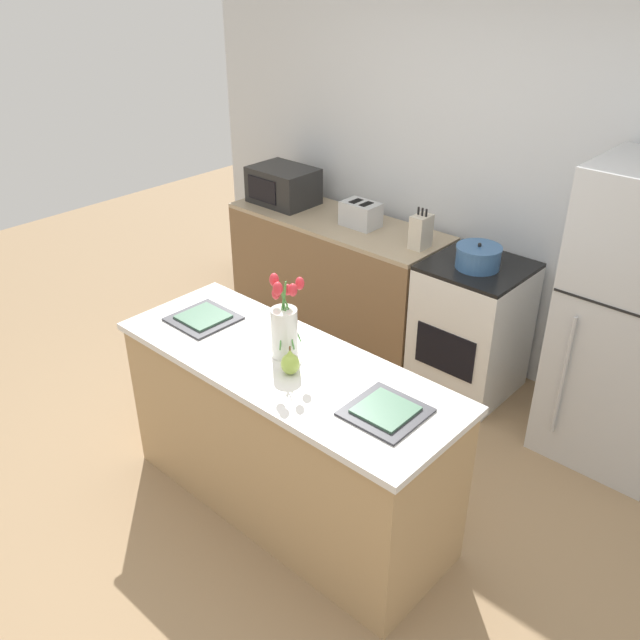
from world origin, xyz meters
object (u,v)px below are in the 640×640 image
refrigerator (633,322)px  pear_figurine (290,363)px  plate_setting_right (386,411)px  knife_block (421,232)px  flower_vase (284,326)px  toaster (361,214)px  stove_range (471,328)px  microwave (283,185)px  cooking_pot (478,257)px  plate_setting_left (204,318)px

refrigerator → pear_figurine: bearing=-120.1°
refrigerator → plate_setting_right: (-0.45, -1.60, 0.07)m
pear_figurine → knife_block: bearing=104.4°
flower_vase → toaster: 1.78m
flower_vase → stove_range: bearing=85.1°
knife_block → flower_vase: bearing=-79.2°
knife_block → microwave: bearing=179.0°
cooking_pot → knife_block: bearing=177.6°
plate_setting_right → knife_block: bearing=120.5°
pear_figurine → plate_setting_left: (-0.69, 0.05, -0.05)m
stove_range → flower_vase: (-0.13, -1.56, 0.62)m
refrigerator → toaster: bearing=179.5°
flower_vase → cooking_pot: bearing=84.5°
pear_figurine → knife_block: size_ratio=0.53×
refrigerator → knife_block: refrigerator is taller
refrigerator → plate_setting_right: 1.66m
toaster → cooking_pot: bearing=-3.4°
stove_range → refrigerator: size_ratio=0.53×
flower_vase → plate_setting_right: flower_vase is taller
pear_figurine → plate_setting_right: bearing=6.1°
flower_vase → microwave: (-1.57, 1.56, -0.03)m
toaster → refrigerator: bearing=-0.5°
flower_vase → microwave: size_ratio=0.92×
stove_range → flower_vase: flower_vase is taller
plate_setting_right → knife_block: knife_block is taller
pear_figurine → toaster: 1.92m
toaster → knife_block: 0.53m
pear_figurine → toaster: bearing=119.7°
stove_range → toaster: bearing=179.0°
knife_block → toaster: bearing=175.7°
pear_figurine → plate_setting_left: bearing=175.5°
plate_setting_right → microwave: (-2.20, 1.60, 0.11)m
pear_figurine → plate_setting_right: pear_figurine is taller
microwave → cooking_pot: bearing=-1.3°
plate_setting_left → microwave: bearing=122.1°
refrigerator → knife_block: (-1.38, -0.02, 0.16)m
knife_block → cooking_pot: bearing=-2.4°
pear_figurine → refrigerator: bearing=59.9°
toaster → microwave: size_ratio=0.58×
toaster → stove_range: bearing=-1.0°
stove_range → knife_block: bearing=-177.0°
refrigerator → plate_setting_right: bearing=-105.7°
plate_setting_left → flower_vase: bearing=3.8°
refrigerator → pear_figurine: size_ratio=11.92×
refrigerator → microwave: size_ratio=3.55×
stove_range → knife_block: 0.70m
pear_figurine → plate_setting_right: 0.51m
flower_vase → cooking_pot: 1.53m
plate_setting_right → pear_figurine: bearing=-173.9°
flower_vase → pear_figurine: 0.19m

